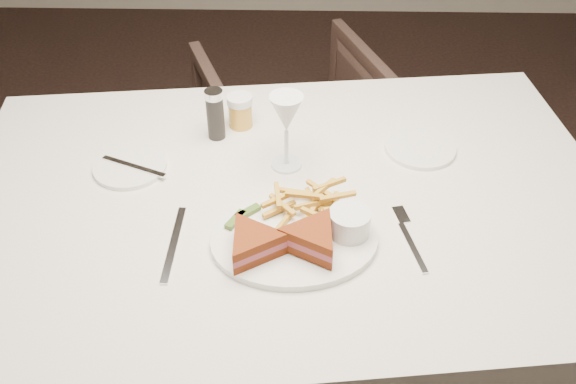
% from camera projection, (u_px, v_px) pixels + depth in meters
% --- Properties ---
extents(ground, '(5.00, 5.00, 0.00)m').
position_uv_depth(ground, '(391.00, 371.00, 1.88)').
color(ground, black).
rests_on(ground, ground).
extents(table, '(1.46, 1.06, 0.75)m').
position_uv_depth(table, '(288.00, 312.00, 1.58)').
color(table, silver).
rests_on(table, ground).
extents(chair_far, '(0.77, 0.74, 0.62)m').
position_uv_depth(chair_far, '(294.00, 123.00, 2.33)').
color(chair_far, '#402D27').
rests_on(chair_far, ground).
extents(table_setting, '(0.80, 0.60, 0.18)m').
position_uv_depth(table_setting, '(288.00, 198.00, 1.27)').
color(table_setting, white).
rests_on(table_setting, table).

